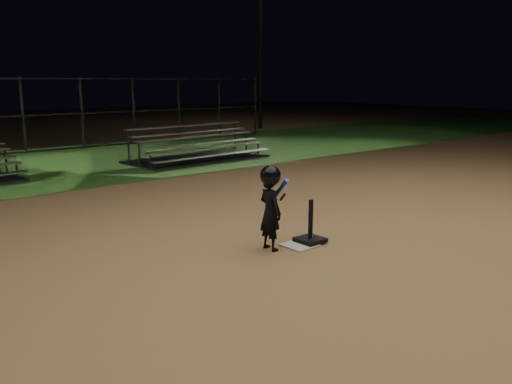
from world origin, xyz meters
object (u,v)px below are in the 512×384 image
home_plate (299,245)px  light_pole_right (261,27)px  child_batter (270,205)px  bleacher_right (198,153)px  batting_tee (310,235)px

home_plate → light_pole_right: light_pole_right is taller
child_batter → bleacher_right: child_batter is taller
home_plate → child_batter: 0.79m
child_batter → bleacher_right: bearing=-25.9°
home_plate → child_batter: (-0.44, 0.16, 0.64)m
batting_tee → child_batter: child_batter is taller
home_plate → light_pole_right: bearing=51.2°
batting_tee → light_pole_right: bearing=51.8°
home_plate → bleacher_right: size_ratio=0.10×
bleacher_right → light_pole_right: size_ratio=0.52×
light_pole_right → batting_tee: bearing=-128.2°
home_plate → light_pole_right: 19.79m
child_batter → bleacher_right: 8.89m
home_plate → light_pole_right: (12.00, 14.94, 4.93)m
home_plate → bleacher_right: 8.84m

